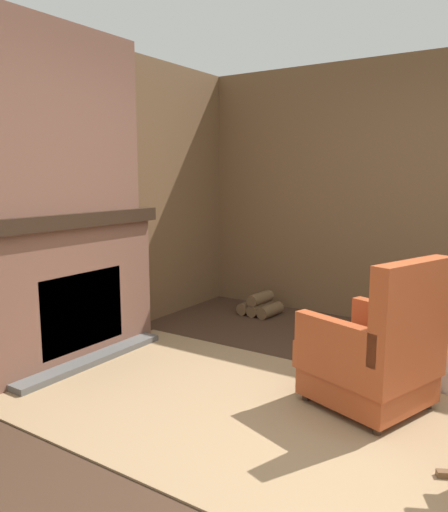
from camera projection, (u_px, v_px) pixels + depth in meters
ground_plane at (333, 435)px, 2.89m from camera, size 14.00×14.00×0.00m
wood_panel_wall_left at (48, 198)px, 4.01m from camera, size 0.06×5.44×2.62m
wood_panel_wall_back at (437, 194)px, 4.68m from camera, size 5.44×0.09×2.62m
fireplace_hearth at (70, 287)px, 4.01m from camera, size 0.54×1.66×1.20m
chimney_breast at (60, 121)px, 3.81m from camera, size 0.29×1.37×1.40m
area_rug at (263, 415)px, 3.11m from camera, size 3.46×1.87×0.01m
armchair at (375, 356)px, 3.16m from camera, size 0.88×0.86×1.00m
firewood_stack at (260, 306)px, 5.39m from camera, size 0.42×0.38×0.24m
storage_case at (92, 203)px, 4.18m from camera, size 0.17×0.27×0.11m
decorative_plate_on_mantel at (51, 196)px, 3.86m from camera, size 0.07×0.26×0.26m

